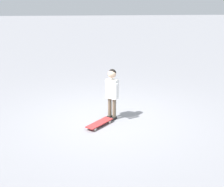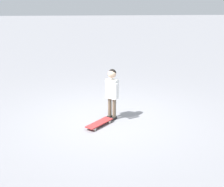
% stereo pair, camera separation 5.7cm
% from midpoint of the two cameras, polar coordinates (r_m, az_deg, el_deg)
% --- Properties ---
extents(ground_plane, '(50.00, 50.00, 0.00)m').
position_cam_midpoint_polar(ground_plane, '(7.00, -0.44, -4.47)').
color(ground_plane, gray).
extents(child_person, '(0.37, 0.28, 1.06)m').
position_cam_midpoint_polar(child_person, '(6.84, 0.23, 0.84)').
color(child_person, brown).
rests_on(child_person, ground).
extents(skateboard, '(0.63, 0.57, 0.07)m').
position_cam_midpoint_polar(skateboard, '(6.68, -1.94, -5.05)').
color(skateboard, '#B22D2D').
rests_on(skateboard, ground).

